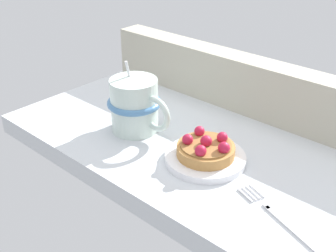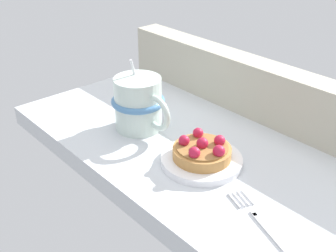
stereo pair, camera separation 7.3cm
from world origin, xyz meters
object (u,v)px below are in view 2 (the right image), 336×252
object	(u,v)px
dessert_plate	(202,160)
dessert_fork	(265,225)
coffee_mug	(139,104)
raspberry_tart	(202,151)

from	to	relation	value
dessert_plate	dessert_fork	size ratio (longest dim) A/B	0.84
dessert_plate	coffee_mug	size ratio (longest dim) A/B	0.98
dessert_fork	raspberry_tart	bearing A→B (deg)	164.04
dessert_plate	coffee_mug	world-z (taller)	coffee_mug
coffee_mug	raspberry_tart	bearing A→B (deg)	0.44
coffee_mug	dessert_fork	world-z (taller)	coffee_mug
dessert_plate	raspberry_tart	distance (cm)	1.94
dessert_plate	raspberry_tart	size ratio (longest dim) A/B	1.40
dessert_plate	dessert_fork	world-z (taller)	dessert_plate
raspberry_tart	dessert_fork	world-z (taller)	raspberry_tart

